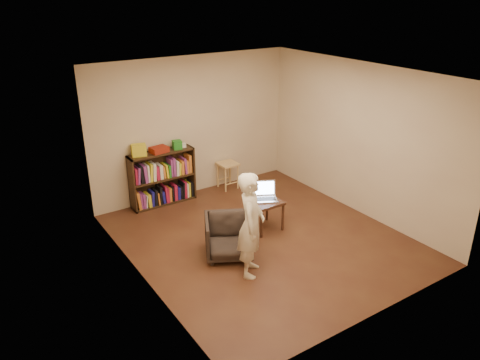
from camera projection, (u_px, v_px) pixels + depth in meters
floor at (263, 239)px, 7.44m from camera, size 4.50×4.50×0.00m
ceiling at (266, 74)px, 6.43m from camera, size 4.50×4.50×0.00m
wall_back at (193, 127)px, 8.66m from camera, size 4.00×0.00×4.00m
wall_left at (137, 193)px, 5.92m from camera, size 0.00×4.50×4.50m
wall_right at (359, 139)px, 7.95m from camera, size 0.00×4.50×4.50m
bookshelf at (162, 181)px, 8.50m from camera, size 1.20×0.30×1.00m
box_yellow at (139, 150)px, 8.05m from camera, size 0.28×0.23×0.20m
red_cloth at (159, 150)px, 8.23m from camera, size 0.33×0.26×0.10m
box_green at (177, 145)px, 8.39m from camera, size 0.18×0.18×0.15m
box_white at (183, 145)px, 8.49m from camera, size 0.11×0.11×0.07m
stool at (228, 168)px, 9.15m from camera, size 0.36×0.36×0.52m
armchair at (228, 237)px, 6.87m from camera, size 0.91×0.91×0.62m
side_table at (265, 205)px, 7.59m from camera, size 0.50×0.50×0.51m
laptop at (265, 195)px, 7.61m from camera, size 0.47×0.45×0.28m
person at (251, 225)px, 6.29m from camera, size 0.63×0.65×1.50m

